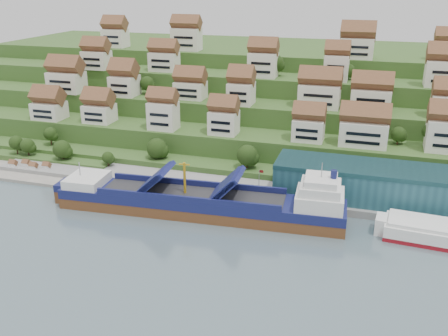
% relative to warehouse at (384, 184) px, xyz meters
% --- Properties ---
extents(ground, '(300.00, 300.00, 0.00)m').
position_rel_warehouse_xyz_m(ground, '(-52.00, -17.00, -7.20)').
color(ground, slate).
rests_on(ground, ground).
extents(quay, '(180.00, 14.00, 2.20)m').
position_rel_warehouse_xyz_m(quay, '(-32.00, -2.00, -6.10)').
color(quay, gray).
rests_on(quay, ground).
extents(pebble_beach, '(45.00, 20.00, 1.00)m').
position_rel_warehouse_xyz_m(pebble_beach, '(-110.00, -5.00, -6.70)').
color(pebble_beach, gray).
rests_on(pebble_beach, ground).
extents(hillside, '(260.00, 128.00, 31.00)m').
position_rel_warehouse_xyz_m(hillside, '(-52.00, 86.55, 3.46)').
color(hillside, '#2D4C1E').
rests_on(hillside, ground).
extents(hillside_village, '(153.85, 63.64, 29.42)m').
position_rel_warehouse_xyz_m(hillside_village, '(-48.28, 42.17, 16.51)').
color(hillside_village, white).
rests_on(hillside_village, ground).
extents(hillside_trees, '(140.23, 62.66, 29.91)m').
position_rel_warehouse_xyz_m(hillside_trees, '(-64.73, 25.77, 8.38)').
color(hillside_trees, '#254015').
rests_on(hillside_trees, ground).
extents(warehouse, '(60.00, 15.00, 10.00)m').
position_rel_warehouse_xyz_m(warehouse, '(0.00, 0.00, 0.00)').
color(warehouse, '#245663').
rests_on(warehouse, quay).
extents(flagpole, '(1.28, 0.16, 8.00)m').
position_rel_warehouse_xyz_m(flagpole, '(-33.89, -7.00, -0.32)').
color(flagpole, gray).
rests_on(flagpole, quay).
extents(beach_huts, '(14.40, 3.70, 2.20)m').
position_rel_warehouse_xyz_m(beach_huts, '(-112.00, -6.25, -5.10)').
color(beach_huts, white).
rests_on(beach_huts, pebble_beach).
extents(cargo_ship, '(79.24, 17.44, 17.44)m').
position_rel_warehouse_xyz_m(cargo_ship, '(-45.78, -18.33, -3.88)').
color(cargo_ship, brown).
rests_on(cargo_ship, ground).
extents(second_ship, '(28.11, 12.19, 7.95)m').
position_rel_warehouse_xyz_m(second_ship, '(15.11, -16.22, -4.80)').
color(second_ship, maroon).
rests_on(second_ship, ground).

